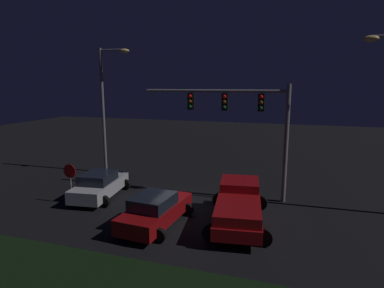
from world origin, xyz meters
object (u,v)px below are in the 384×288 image
(pickup_truck, at_px, (239,203))
(car_sedan_far, at_px, (100,185))
(street_lamp_left, at_px, (108,97))
(stop_sign, at_px, (70,176))
(car_sedan, at_px, (155,210))
(traffic_signal_gantry, at_px, (242,113))

(pickup_truck, xyz_separation_m, car_sedan_far, (-8.23, 1.05, -0.26))
(street_lamp_left, distance_m, stop_sign, 7.49)
(street_lamp_left, bearing_deg, pickup_truck, -29.19)
(street_lamp_left, relative_size, stop_sign, 4.02)
(car_sedan_far, height_order, street_lamp_left, street_lamp_left)
(car_sedan, relative_size, street_lamp_left, 0.50)
(car_sedan, distance_m, stop_sign, 5.71)
(pickup_truck, relative_size, street_lamp_left, 0.63)
(street_lamp_left, bearing_deg, car_sedan, -46.71)
(car_sedan, height_order, street_lamp_left, street_lamp_left)
(car_sedan_far, bearing_deg, stop_sign, 138.34)
(car_sedan, distance_m, traffic_signal_gantry, 7.18)
(car_sedan_far, relative_size, traffic_signal_gantry, 0.55)
(stop_sign, bearing_deg, car_sedan, -11.59)
(traffic_signal_gantry, bearing_deg, car_sedan, -122.01)
(pickup_truck, distance_m, car_sedan_far, 8.30)
(car_sedan, bearing_deg, pickup_truck, -63.71)
(car_sedan, xyz_separation_m, street_lamp_left, (-6.89, 7.32, 4.82))
(car_sedan, height_order, traffic_signal_gantry, traffic_signal_gantry)
(pickup_truck, bearing_deg, car_sedan, 104.10)
(traffic_signal_gantry, xyz_separation_m, stop_sign, (-8.63, -3.82, -3.34))
(car_sedan_far, xyz_separation_m, stop_sign, (-0.93, -1.36, 0.82))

